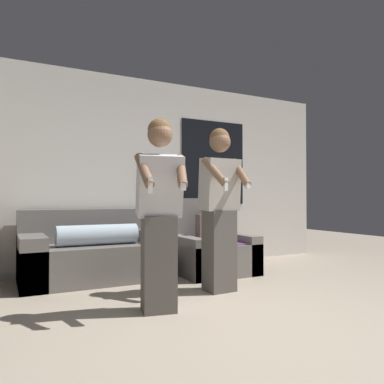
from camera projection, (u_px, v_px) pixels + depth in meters
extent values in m
plane|color=tan|center=(284.00, 339.00, 2.63)|extent=(14.00, 14.00, 0.00)
cube|color=silver|center=(141.00, 173.00, 5.35)|extent=(6.26, 0.06, 2.70)
cube|color=black|center=(213.00, 163.00, 5.86)|extent=(1.10, 0.01, 1.30)
cube|color=slate|center=(95.00, 262.00, 4.51)|extent=(1.70, 0.91, 0.44)
cube|color=slate|center=(89.00, 225.00, 4.82)|extent=(1.70, 0.22, 0.41)
cube|color=slate|center=(31.00, 261.00, 4.19)|extent=(0.28, 0.91, 0.58)
cube|color=slate|center=(151.00, 252.00, 4.83)|extent=(0.28, 0.91, 0.58)
cylinder|color=silver|center=(98.00, 235.00, 4.41)|extent=(0.94, 0.24, 0.24)
cube|color=slate|center=(212.00, 258.00, 4.94)|extent=(0.97, 0.92, 0.40)
cube|color=slate|center=(199.00, 219.00, 5.27)|extent=(0.97, 0.20, 0.58)
cube|color=slate|center=(185.00, 256.00, 4.76)|extent=(0.18, 0.92, 0.50)
cube|color=slate|center=(237.00, 252.00, 5.12)|extent=(0.18, 0.92, 0.50)
cube|color=#704275|center=(214.00, 242.00, 4.91)|extent=(0.83, 0.74, 0.01)
cube|color=#7A6656|center=(210.00, 228.00, 5.01)|extent=(0.36, 0.14, 0.36)
cube|color=#56514C|center=(159.00, 264.00, 3.27)|extent=(0.33, 0.29, 0.83)
cube|color=silver|center=(160.00, 186.00, 3.25)|extent=(0.44, 0.39, 0.57)
sphere|color=brown|center=(160.00, 135.00, 3.24)|extent=(0.22, 0.22, 0.22)
sphere|color=brown|center=(160.00, 130.00, 3.25)|extent=(0.21, 0.21, 0.21)
cylinder|color=brown|center=(144.00, 170.00, 3.07)|extent=(0.09, 0.36, 0.32)
cube|color=white|center=(150.00, 185.00, 2.93)|extent=(0.04, 0.04, 0.13)
cylinder|color=brown|center=(181.00, 171.00, 3.16)|extent=(0.20, 0.36, 0.32)
cube|color=white|center=(183.00, 186.00, 3.00)|extent=(0.05, 0.04, 0.08)
cube|color=#56514C|center=(219.00, 251.00, 3.99)|extent=(0.31, 0.26, 0.86)
cube|color=#ADA89E|center=(220.00, 185.00, 3.99)|extent=(0.41, 0.28, 0.56)
sphere|color=brown|center=(220.00, 142.00, 4.00)|extent=(0.23, 0.23, 0.23)
sphere|color=brown|center=(219.00, 138.00, 4.01)|extent=(0.22, 0.22, 0.22)
cylinder|color=brown|center=(215.00, 172.00, 3.78)|extent=(0.16, 0.36, 0.32)
cube|color=white|center=(225.00, 184.00, 3.66)|extent=(0.04, 0.04, 0.13)
cylinder|color=brown|center=(241.00, 173.00, 3.95)|extent=(0.12, 0.36, 0.32)
cube|color=white|center=(248.00, 185.00, 3.81)|extent=(0.05, 0.04, 0.08)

